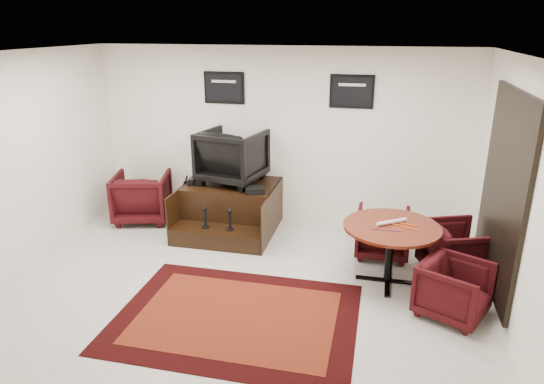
{
  "coord_description": "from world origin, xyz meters",
  "views": [
    {
      "loc": [
        1.59,
        -4.92,
        3.11
      ],
      "look_at": [
        0.24,
        0.9,
        1.03
      ],
      "focal_mm": 32.0,
      "sensor_mm": 36.0,
      "label": 1
    }
  ],
  "objects": [
    {
      "name": "umbrella_hooked",
      "position": [
        -1.48,
        1.85,
        0.44
      ],
      "size": [
        0.33,
        0.12,
        0.89
      ],
      "primitive_type": null,
      "color": "black",
      "rests_on": "ground"
    },
    {
      "name": "shine_chair",
      "position": [
        -0.66,
        2.05,
        1.2
      ],
      "size": [
        1.05,
        1.01,
        0.93
      ],
      "primitive_type": "imported",
      "rotation": [
        0.0,
        0.0,
        2.94
      ],
      "color": "black",
      "rests_on": "shine_podium"
    },
    {
      "name": "meeting_table",
      "position": [
        1.79,
        0.73,
        0.68
      ],
      "size": [
        1.18,
        1.18,
        0.77
      ],
      "color": "#421209",
      "rests_on": "ground"
    },
    {
      "name": "umbrella_black",
      "position": [
        -1.49,
        1.8,
        0.4
      ],
      "size": [
        0.3,
        0.11,
        0.81
      ],
      "primitive_type": null,
      "color": "black",
      "rests_on": "ground"
    },
    {
      "name": "ground",
      "position": [
        0.0,
        0.0,
        0.0
      ],
      "size": [
        6.0,
        6.0,
        0.0
      ],
      "primitive_type": "plane",
      "color": "beige",
      "rests_on": "ground"
    },
    {
      "name": "armchair_side",
      "position": [
        -2.2,
        1.93,
        0.44
      ],
      "size": [
        1.04,
        1.0,
        0.88
      ],
      "primitive_type": "imported",
      "rotation": [
        0.0,
        0.0,
        3.4
      ],
      "color": "black",
      "rests_on": "ground"
    },
    {
      "name": "shine_podium",
      "position": [
        -0.66,
        1.9,
        0.34
      ],
      "size": [
        1.43,
        1.47,
        0.74
      ],
      "color": "black",
      "rests_on": "ground"
    },
    {
      "name": "paper_roll",
      "position": [
        1.78,
        0.78,
        0.8
      ],
      "size": [
        0.37,
        0.28,
        0.05
      ],
      "primitive_type": "cylinder",
      "rotation": [
        0.0,
        1.57,
        0.62
      ],
      "color": "silver",
      "rests_on": "meeting_table"
    },
    {
      "name": "table_chair_corner",
      "position": [
        2.49,
        0.12,
        0.36
      ],
      "size": [
        0.88,
        0.9,
        0.71
      ],
      "primitive_type": "imported",
      "rotation": [
        0.0,
        0.0,
        1.11
      ],
      "color": "black",
      "rests_on": "ground"
    },
    {
      "name": "room_shell",
      "position": [
        0.41,
        0.12,
        1.79
      ],
      "size": [
        6.02,
        5.02,
        2.81
      ],
      "color": "white",
      "rests_on": "ground"
    },
    {
      "name": "area_rug",
      "position": [
        0.15,
        -0.47,
        0.01
      ],
      "size": [
        2.66,
        2.0,
        0.01
      ],
      "color": "black",
      "rests_on": "ground"
    },
    {
      "name": "table_chair_back",
      "position": [
        1.7,
        1.49,
        0.37
      ],
      "size": [
        0.72,
        0.67,
        0.74
      ],
      "primitive_type": "imported",
      "rotation": [
        0.0,
        0.0,
        3.14
      ],
      "color": "black",
      "rests_on": "ground"
    },
    {
      "name": "table_clutter",
      "position": [
        1.85,
        0.72,
        0.78
      ],
      "size": [
        0.57,
        0.35,
        0.01
      ],
      "color": "#F1470D",
      "rests_on": "meeting_table"
    },
    {
      "name": "shoes_pair",
      "position": [
        -1.18,
        1.84,
        0.78
      ],
      "size": [
        0.23,
        0.28,
        0.1
      ],
      "color": "black",
      "rests_on": "shine_podium"
    },
    {
      "name": "table_chair_window",
      "position": [
        2.64,
        1.13,
        0.38
      ],
      "size": [
        0.92,
        0.95,
        0.77
      ],
      "primitive_type": "imported",
      "rotation": [
        0.0,
        0.0,
        1.94
      ],
      "color": "black",
      "rests_on": "ground"
    },
    {
      "name": "polish_kit",
      "position": [
        -0.18,
        1.61,
        0.78
      ],
      "size": [
        0.32,
        0.27,
        0.09
      ],
      "primitive_type": "cube",
      "rotation": [
        0.0,
        0.0,
        0.32
      ],
      "color": "black",
      "rests_on": "shine_podium"
    }
  ]
}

